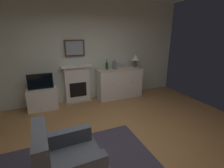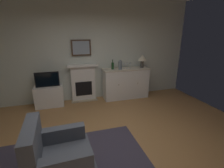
{
  "view_description": "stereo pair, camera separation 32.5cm",
  "coord_description": "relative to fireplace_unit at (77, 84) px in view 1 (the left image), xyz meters",
  "views": [
    {
      "loc": [
        -1.06,
        -2.23,
        1.98
      ],
      "look_at": [
        0.14,
        0.63,
        1.0
      ],
      "focal_mm": 26.08,
      "sensor_mm": 36.0,
      "label": 1
    },
    {
      "loc": [
        -0.75,
        -2.34,
        1.98
      ],
      "look_at": [
        0.14,
        0.63,
        1.0
      ],
      "focal_mm": 26.08,
      "sensor_mm": 36.0,
      "label": 2
    }
  ],
  "objects": [
    {
      "name": "armchair",
      "position": [
        -0.7,
        -2.81,
        -0.17
      ],
      "size": [
        0.83,
        0.8,
        0.92
      ],
      "color": "#474C56",
      "rests_on": "ground_plane"
    },
    {
      "name": "tv_set",
      "position": [
        -0.97,
        -0.19,
        0.23
      ],
      "size": [
        0.62,
        0.07,
        0.4
      ],
      "color": "black",
      "rests_on": "tv_cabinet"
    },
    {
      "name": "sideboard_cabinet",
      "position": [
        1.3,
        -0.18,
        -0.08
      ],
      "size": [
        1.42,
        0.49,
        0.94
      ],
      "color": "white",
      "rests_on": "ground_plane"
    },
    {
      "name": "ground_plane",
      "position": [
        0.25,
        -2.38,
        -0.6
      ],
      "size": [
        6.3,
        5.07,
        0.1
      ],
      "primitive_type": "cube",
      "color": "#9E7042",
      "rests_on": "ground"
    },
    {
      "name": "wall_rear",
      "position": [
        0.25,
        0.13,
        0.92
      ],
      "size": [
        6.3,
        0.06,
        2.93
      ],
      "primitive_type": "cube",
      "color": "silver",
      "rests_on": "ground_plane"
    },
    {
      "name": "table_lamp",
      "position": [
        1.83,
        -0.18,
        0.67
      ],
      "size": [
        0.26,
        0.26,
        0.4
      ],
      "color": "#4C4742",
      "rests_on": "sideboard_cabinet"
    },
    {
      "name": "wine_bottle",
      "position": [
        0.88,
        -0.15,
        0.5
      ],
      "size": [
        0.08,
        0.08,
        0.29
      ],
      "color": "#193F1E",
      "rests_on": "sideboard_cabinet"
    },
    {
      "name": "framed_picture",
      "position": [
        0.0,
        0.05,
        1.03
      ],
      "size": [
        0.55,
        0.04,
        0.45
      ],
      "color": "#473323"
    },
    {
      "name": "wine_glass_left",
      "position": [
        1.23,
        -0.15,
        0.51
      ],
      "size": [
        0.07,
        0.07,
        0.16
      ],
      "color": "silver",
      "rests_on": "sideboard_cabinet"
    },
    {
      "name": "vase_decorative",
      "position": [
        1.09,
        -0.23,
        0.53
      ],
      "size": [
        0.11,
        0.11,
        0.28
      ],
      "color": "slate",
      "rests_on": "sideboard_cabinet"
    },
    {
      "name": "tv_cabinet",
      "position": [
        -0.97,
        -0.16,
        -0.26
      ],
      "size": [
        0.75,
        0.42,
        0.58
      ],
      "color": "white",
      "rests_on": "ground_plane"
    },
    {
      "name": "wine_glass_center",
      "position": [
        1.34,
        -0.14,
        0.51
      ],
      "size": [
        0.07,
        0.07,
        0.16
      ],
      "color": "silver",
      "rests_on": "sideboard_cabinet"
    },
    {
      "name": "wine_glass_right",
      "position": [
        1.45,
        -0.14,
        0.51
      ],
      "size": [
        0.07,
        0.07,
        0.16
      ],
      "color": "silver",
      "rests_on": "sideboard_cabinet"
    },
    {
      "name": "fireplace_unit",
      "position": [
        0.0,
        0.0,
        0.0
      ],
      "size": [
        0.87,
        0.3,
        1.1
      ],
      "color": "white",
      "rests_on": "ground_plane"
    }
  ]
}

